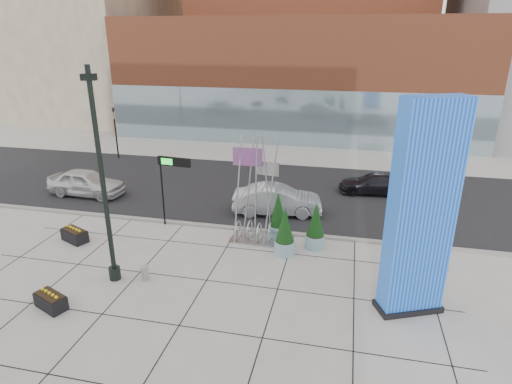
% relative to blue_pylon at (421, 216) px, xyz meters
% --- Properties ---
extents(ground, '(160.00, 160.00, 0.00)m').
position_rel_blue_pylon_xyz_m(ground, '(-8.95, 1.21, -3.79)').
color(ground, '#9E9991').
rests_on(ground, ground).
extents(street_asphalt, '(80.00, 12.00, 0.02)m').
position_rel_blue_pylon_xyz_m(street_asphalt, '(-8.95, 11.21, -3.78)').
color(street_asphalt, black).
rests_on(street_asphalt, ground).
extents(curb_edge, '(80.00, 0.30, 0.12)m').
position_rel_blue_pylon_xyz_m(curb_edge, '(-8.95, 5.21, -3.73)').
color(curb_edge, gray).
rests_on(curb_edge, ground).
extents(tower_podium, '(34.00, 10.00, 11.00)m').
position_rel_blue_pylon_xyz_m(tower_podium, '(-7.95, 28.21, 1.71)').
color(tower_podium, '#AD5332').
rests_on(tower_podium, ground).
extents(tower_glass_front, '(34.00, 0.60, 5.00)m').
position_rel_blue_pylon_xyz_m(tower_glass_front, '(-7.95, 23.41, -1.29)').
color(tower_glass_front, '#8CA5B2').
rests_on(tower_glass_front, ground).
extents(blue_pylon, '(2.57, 1.89, 7.84)m').
position_rel_blue_pylon_xyz_m(blue_pylon, '(0.00, 0.00, 0.00)').
color(blue_pylon, blue).
rests_on(blue_pylon, ground).
extents(lamp_post, '(0.59, 0.47, 8.63)m').
position_rel_blue_pylon_xyz_m(lamp_post, '(-11.72, -0.50, -0.25)').
color(lamp_post, black).
rests_on(lamp_post, ground).
extents(public_art_sculpture, '(2.39, 1.26, 5.33)m').
position_rel_blue_pylon_xyz_m(public_art_sculpture, '(-6.80, 4.20, -2.39)').
color(public_art_sculpture, '#A8ABAD').
rests_on(public_art_sculpture, ground).
extents(concrete_bollard, '(0.32, 0.32, 0.62)m').
position_rel_blue_pylon_xyz_m(concrete_bollard, '(-10.45, -0.29, -3.48)').
color(concrete_bollard, gray).
rests_on(concrete_bollard, ground).
extents(overhead_street_sign, '(1.79, 0.34, 3.80)m').
position_rel_blue_pylon_xyz_m(overhead_street_sign, '(-11.27, 5.01, -0.53)').
color(overhead_street_sign, black).
rests_on(overhead_street_sign, ground).
extents(round_planter_east, '(0.93, 0.93, 2.32)m').
position_rel_blue_pylon_xyz_m(round_planter_east, '(-3.83, 4.11, -2.69)').
color(round_planter_east, '#88B1B7').
rests_on(round_planter_east, ground).
extents(round_planter_mid, '(0.95, 0.95, 2.38)m').
position_rel_blue_pylon_xyz_m(round_planter_mid, '(-5.75, 4.81, -2.66)').
color(round_planter_mid, '#88B1B7').
rests_on(round_planter_mid, ground).
extents(round_planter_west, '(0.94, 0.94, 2.35)m').
position_rel_blue_pylon_xyz_m(round_planter_west, '(-5.15, 3.17, -2.67)').
color(round_planter_west, '#88B1B7').
rests_on(round_planter_west, ground).
extents(box_planter_north, '(1.53, 1.17, 0.75)m').
position_rel_blue_pylon_xyz_m(box_planter_north, '(-15.44, 2.21, -3.44)').
color(box_planter_north, black).
rests_on(box_planter_north, ground).
extents(box_planter_south, '(1.43, 1.08, 0.70)m').
position_rel_blue_pylon_xyz_m(box_planter_south, '(-13.00, -2.84, -3.46)').
color(box_planter_south, black).
rests_on(box_planter_south, ground).
extents(car_white_west, '(4.88, 2.13, 1.64)m').
position_rel_blue_pylon_xyz_m(car_white_west, '(-18.50, 8.04, -2.97)').
color(car_white_west, silver).
rests_on(car_white_west, ground).
extents(car_silver_mid, '(5.14, 2.42, 1.63)m').
position_rel_blue_pylon_xyz_m(car_silver_mid, '(-6.29, 7.72, -2.97)').
color(car_silver_mid, '#ABAEB3').
rests_on(car_silver_mid, ground).
extents(car_dark_east, '(4.56, 2.13, 1.29)m').
position_rel_blue_pylon_xyz_m(car_dark_east, '(-0.82, 12.29, -3.14)').
color(car_dark_east, black).
rests_on(car_dark_east, ground).
extents(traffic_signal, '(0.15, 0.18, 4.10)m').
position_rel_blue_pylon_xyz_m(traffic_signal, '(-20.95, 16.21, -1.49)').
color(traffic_signal, black).
rests_on(traffic_signal, ground).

